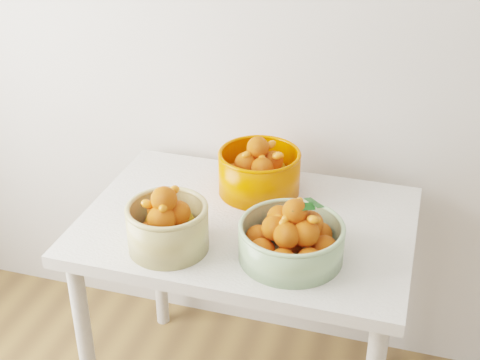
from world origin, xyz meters
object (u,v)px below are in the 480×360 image
Objects in this scene: bowl_cream at (167,225)px; bowl_green at (291,238)px; bowl_orange at (259,171)px; table at (247,246)px.

bowl_green is at bearing 8.57° from bowl_cream.
bowl_orange is at bearing 118.92° from bowl_green.
table is 0.32m from bowl_cream.
bowl_green is 0.94× the size of bowl_orange.
table is 3.24× the size of bowl_green.
table is 3.03× the size of bowl_orange.
bowl_cream reaches higher than table.
bowl_cream is at bearing -130.29° from table.
table is at bearing 137.95° from bowl_green.
bowl_cream is 0.76× the size of bowl_green.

